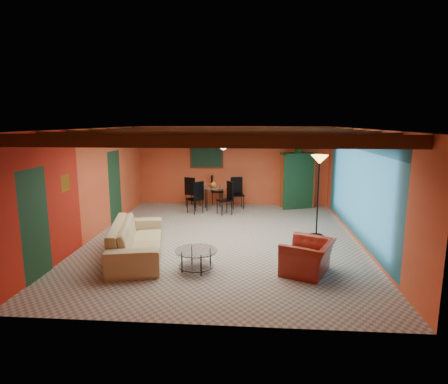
# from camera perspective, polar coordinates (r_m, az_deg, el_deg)

# --- Properties ---
(room) EXTENTS (6.52, 8.01, 2.71)m
(room) POSITION_cam_1_polar(r_m,az_deg,el_deg) (9.07, -0.04, 7.43)
(room) COLOR gray
(room) RESTS_ON ground
(sofa) EXTENTS (1.55, 2.74, 0.75)m
(sofa) POSITION_cam_1_polar(r_m,az_deg,el_deg) (8.36, -13.02, -7.00)
(sofa) COLOR tan
(sofa) RESTS_ON ground
(armchair) EXTENTS (1.19, 1.25, 0.64)m
(armchair) POSITION_cam_1_polar(r_m,az_deg,el_deg) (7.48, 12.53, -9.57)
(armchair) COLOR maroon
(armchair) RESTS_ON ground
(coffee_table) EXTENTS (1.03, 1.03, 0.42)m
(coffee_table) POSITION_cam_1_polar(r_m,az_deg,el_deg) (7.49, -4.21, -10.20)
(coffee_table) COLOR silver
(coffee_table) RESTS_ON ground
(dining_table) EXTENTS (2.41, 2.41, 1.04)m
(dining_table) POSITION_cam_1_polar(r_m,az_deg,el_deg) (12.41, -1.58, -0.26)
(dining_table) COLOR silver
(dining_table) RESTS_ON ground
(armoire) EXTENTS (1.13, 0.81, 1.78)m
(armoire) POSITION_cam_1_polar(r_m,az_deg,el_deg) (12.86, 11.07, 1.61)
(armoire) COLOR brown
(armoire) RESTS_ON ground
(floor_lamp) EXTENTS (0.44, 0.44, 2.07)m
(floor_lamp) POSITION_cam_1_polar(r_m,az_deg,el_deg) (9.68, 14.01, -0.60)
(floor_lamp) COLOR black
(floor_lamp) RESTS_ON ground
(ceiling_fan) EXTENTS (1.50, 1.50, 0.44)m
(ceiling_fan) POSITION_cam_1_polar(r_m,az_deg,el_deg) (8.96, -0.10, 7.39)
(ceiling_fan) COLOR #472614
(ceiling_fan) RESTS_ON ceiling
(painting) EXTENTS (1.05, 0.03, 0.65)m
(painting) POSITION_cam_1_polar(r_m,az_deg,el_deg) (13.04, -2.66, 5.28)
(painting) COLOR black
(painting) RESTS_ON wall_back
(potted_plant) EXTENTS (0.41, 0.36, 0.44)m
(potted_plant) POSITION_cam_1_polar(r_m,az_deg,el_deg) (12.74, 11.25, 6.55)
(potted_plant) COLOR #26661E
(potted_plant) RESTS_ON armoire
(vase) EXTENTS (0.21, 0.21, 0.21)m
(vase) POSITION_cam_1_polar(r_m,az_deg,el_deg) (12.30, -1.60, 2.61)
(vase) COLOR orange
(vase) RESTS_ON dining_table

